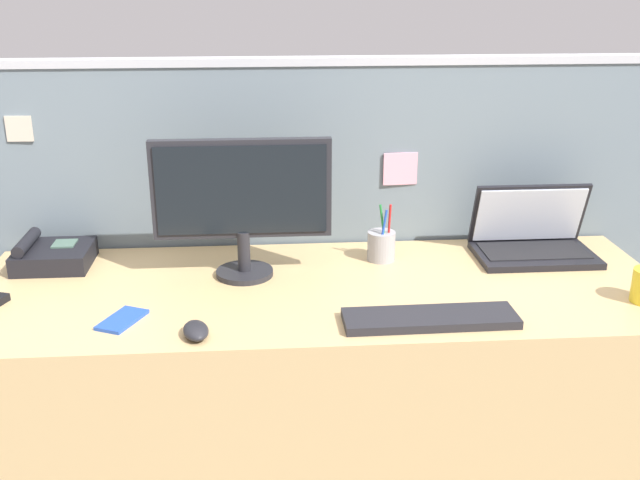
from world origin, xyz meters
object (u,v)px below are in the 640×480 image
keyboard_main (430,318)px  pen_cup (381,245)px  desktop_monitor (242,197)px  desk_phone (52,255)px  cell_phone_blue_case (122,320)px  laptop (532,238)px  computer_mouse_right_hand (196,331)px

keyboard_main → pen_cup: pen_cup is taller
desktop_monitor → pen_cup: desktop_monitor is taller
desk_phone → cell_phone_blue_case: bearing=-55.8°
pen_cup → cell_phone_blue_case: size_ratio=1.33×
desk_phone → cell_phone_blue_case: 0.48m
desktop_monitor → laptop: bearing=6.0°
keyboard_main → computer_mouse_right_hand: (-0.58, -0.03, 0.01)m
laptop → desk_phone: laptop is taller
laptop → desk_phone: bearing=179.3°
desktop_monitor → computer_mouse_right_hand: 0.45m
desktop_monitor → cell_phone_blue_case: 0.47m
pen_cup → cell_phone_blue_case: pen_cup is taller
computer_mouse_right_hand → cell_phone_blue_case: bearing=141.2°
desk_phone → computer_mouse_right_hand: 0.68m
keyboard_main → cell_phone_blue_case: keyboard_main is taller
desktop_monitor → keyboard_main: bearing=-36.9°
desktop_monitor → laptop: desktop_monitor is taller
desktop_monitor → desk_phone: bearing=168.9°
computer_mouse_right_hand → pen_cup: size_ratio=0.56×
keyboard_main → cell_phone_blue_case: (-0.77, 0.06, -0.01)m
laptop → computer_mouse_right_hand: 1.10m
desk_phone → computer_mouse_right_hand: size_ratio=2.14×
desktop_monitor → computer_mouse_right_hand: desktop_monitor is taller
laptop → keyboard_main: laptop is taller
cell_phone_blue_case → pen_cup: bearing=52.2°
desk_phone → cell_phone_blue_case: desk_phone is taller
laptop → desk_phone: size_ratio=1.66×
computer_mouse_right_hand → keyboard_main: bearing=-8.9°
laptop → keyboard_main: bearing=-133.0°
desktop_monitor → desk_phone: desktop_monitor is taller
computer_mouse_right_hand → cell_phone_blue_case: computer_mouse_right_hand is taller
desk_phone → pen_cup: 0.98m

